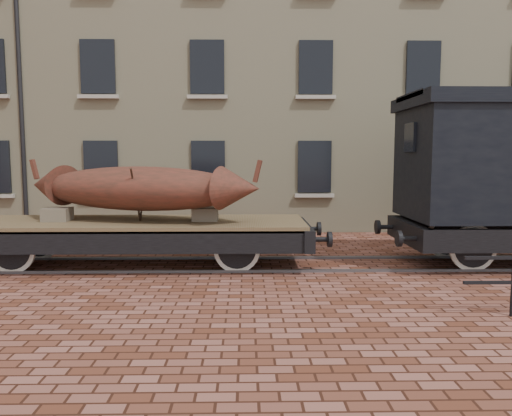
{
  "coord_description": "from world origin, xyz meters",
  "views": [
    {
      "loc": [
        -1.25,
        -11.49,
        2.56
      ],
      "look_at": [
        -1.02,
        0.5,
        1.3
      ],
      "focal_mm": 35.0,
      "sensor_mm": 36.0,
      "label": 1
    }
  ],
  "objects": [
    {
      "name": "ground",
      "position": [
        0.0,
        0.0,
        0.0
      ],
      "size": [
        90.0,
        90.0,
        0.0
      ],
      "primitive_type": "plane",
      "color": "#582A1B"
    },
    {
      "name": "warehouse_cream",
      "position": [
        3.0,
        9.99,
        7.0
      ],
      "size": [
        40.0,
        10.19,
        14.0
      ],
      "color": "beige",
      "rests_on": "ground"
    },
    {
      "name": "rail_track",
      "position": [
        0.0,
        0.0,
        0.03
      ],
      "size": [
        30.0,
        1.52,
        0.06
      ],
      "color": "#59595E",
      "rests_on": "ground"
    },
    {
      "name": "flatcar_wagon",
      "position": [
        -3.91,
        -0.0,
        0.85
      ],
      "size": [
        9.03,
        2.45,
        1.36
      ],
      "color": "brown",
      "rests_on": "ground"
    },
    {
      "name": "iron_boat",
      "position": [
        -3.71,
        0.0,
        1.82
      ],
      "size": [
        5.74,
        2.9,
        1.42
      ],
      "color": "maroon",
      "rests_on": "flatcar_wagon"
    }
  ]
}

